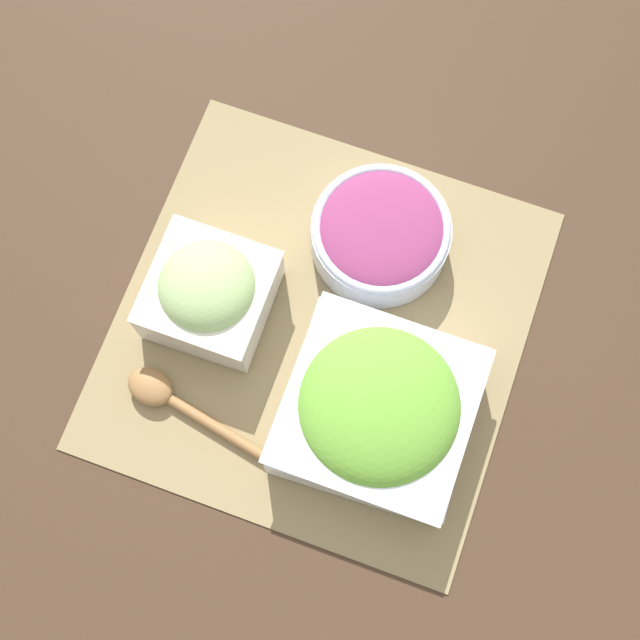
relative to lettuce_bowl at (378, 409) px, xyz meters
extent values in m
plane|color=#422D1E|center=(-0.09, 0.08, -0.05)|extent=(3.00, 3.00, 0.00)
cube|color=#937F56|center=(-0.09, 0.08, -0.05)|extent=(0.46, 0.46, 0.00)
cube|color=white|center=(0.00, 0.00, -0.01)|extent=(0.20, 0.20, 0.06)
cube|color=white|center=(0.00, 0.00, 0.02)|extent=(0.20, 0.20, 0.00)
ellipsoid|color=#6BAD38|center=(0.00, 0.00, 0.02)|extent=(0.17, 0.17, 0.06)
cylinder|color=silver|center=(-0.06, 0.20, -0.02)|extent=(0.16, 0.16, 0.05)
torus|color=silver|center=(-0.06, 0.20, 0.00)|extent=(0.16, 0.16, 0.01)
ellipsoid|color=#93386B|center=(-0.06, 0.20, 0.00)|extent=(0.14, 0.14, 0.03)
cube|color=silver|center=(-0.22, 0.06, -0.01)|extent=(0.13, 0.13, 0.06)
cube|color=silver|center=(-0.22, 0.06, 0.02)|extent=(0.13, 0.13, 0.00)
ellipsoid|color=#A8CC7F|center=(-0.22, 0.06, 0.02)|extent=(0.11, 0.11, 0.06)
cylinder|color=#9E7042|center=(-0.17, -0.07, -0.04)|extent=(0.14, 0.04, 0.01)
ellipsoid|color=#9E7042|center=(-0.25, -0.06, -0.04)|extent=(0.06, 0.05, 0.02)
camera|label=1|loc=(0.00, -0.18, 0.94)|focal=50.00mm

